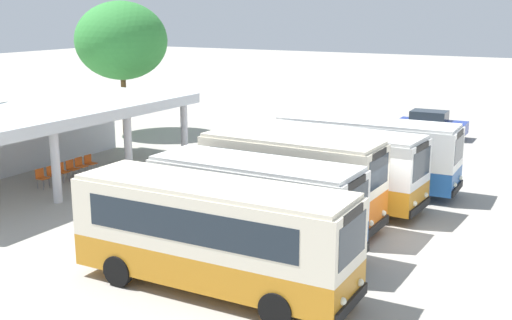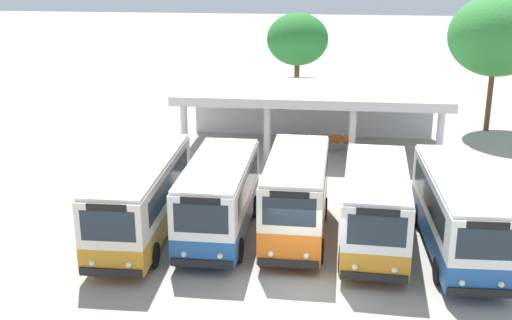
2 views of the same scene
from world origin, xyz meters
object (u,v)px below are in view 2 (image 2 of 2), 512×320
object	(u,v)px
waiting_chair_fourth_seat	(325,141)
waiting_chair_fifth_seat	(336,141)
city_bus_middle_cream	(296,194)
waiting_chair_end_by_column	(292,140)
waiting_chair_far_end_seat	(348,141)
city_bus_nearest_orange	(141,195)
waiting_chair_middle_seat	(314,140)
city_bus_second_in_row	(219,196)
city_bus_fifth_blue	(458,210)
waiting_chair_second_from_end	(303,140)
city_bus_fourth_amber	(375,205)

from	to	relation	value
waiting_chair_fourth_seat	waiting_chair_fifth_seat	xyz separation A→B (m)	(0.61, 0.05, 0.00)
city_bus_middle_cream	waiting_chair_fourth_seat	bearing A→B (deg)	85.04
waiting_chair_end_by_column	waiting_chair_far_end_seat	bearing A→B (deg)	1.98
city_bus_nearest_orange	waiting_chair_fifth_seat	size ratio (longest dim) A/B	9.43
city_bus_nearest_orange	waiting_chair_middle_seat	xyz separation A→B (m)	(6.28, 12.17, -1.17)
city_bus_second_in_row	waiting_chair_end_by_column	world-z (taller)	city_bus_second_in_row
city_bus_nearest_orange	waiting_chair_fourth_seat	distance (m)	14.04
city_bus_second_in_row	waiting_chair_fifth_seat	bearing A→B (deg)	69.00
city_bus_second_in_row	waiting_chair_end_by_column	distance (m)	12.02
city_bus_nearest_orange	city_bus_fifth_blue	world-z (taller)	city_bus_nearest_orange
city_bus_middle_cream	city_bus_fifth_blue	size ratio (longest dim) A/B	0.84
waiting_chair_second_from_end	waiting_chair_fourth_seat	xyz separation A→B (m)	(1.22, 0.09, 0.00)
city_bus_middle_cream	waiting_chair_second_from_end	xyz separation A→B (m)	(-0.21, 11.56, -1.27)
city_bus_second_in_row	waiting_chair_far_end_seat	size ratio (longest dim) A/B	7.97
city_bus_second_in_row	waiting_chair_fifth_seat	size ratio (longest dim) A/B	7.97
city_bus_second_in_row	city_bus_fourth_amber	world-z (taller)	city_bus_fourth_amber
city_bus_fourth_amber	waiting_chair_fourth_seat	world-z (taller)	city_bus_fourth_amber
city_bus_fourth_amber	waiting_chair_fourth_seat	size ratio (longest dim) A/B	8.10
waiting_chair_far_end_seat	waiting_chair_middle_seat	bearing A→B (deg)	-178.16
waiting_chair_far_end_seat	waiting_chair_end_by_column	bearing A→B (deg)	-178.02
city_bus_fifth_blue	waiting_chair_fifth_seat	xyz separation A→B (m)	(-4.26, 12.36, -1.15)
waiting_chair_far_end_seat	waiting_chair_fourth_seat	bearing A→B (deg)	-177.68
waiting_chair_end_by_column	city_bus_middle_cream	bearing A→B (deg)	-85.97
waiting_chair_far_end_seat	city_bus_fourth_amber	bearing A→B (deg)	-86.67
city_bus_second_in_row	city_bus_fifth_blue	bearing A→B (deg)	-3.12
city_bus_middle_cream	waiting_chair_fifth_seat	world-z (taller)	city_bus_middle_cream
city_bus_middle_cream	waiting_chair_second_from_end	distance (m)	11.63
waiting_chair_middle_seat	waiting_chair_fifth_seat	world-z (taller)	same
city_bus_second_in_row	waiting_chair_fifth_seat	world-z (taller)	city_bus_second_in_row
waiting_chair_end_by_column	waiting_chair_fourth_seat	xyz separation A→B (m)	(1.83, 0.06, 0.00)
waiting_chair_end_by_column	waiting_chair_fourth_seat	bearing A→B (deg)	1.75
city_bus_fourth_amber	waiting_chair_far_end_seat	size ratio (longest dim) A/B	8.10
waiting_chair_far_end_seat	city_bus_middle_cream	bearing A→B (deg)	-100.79
city_bus_nearest_orange	city_bus_fifth_blue	bearing A→B (deg)	-0.66
waiting_chair_far_end_seat	city_bus_nearest_orange	bearing A→B (deg)	-123.56
city_bus_middle_cream	city_bus_fourth_amber	xyz separation A→B (m)	(2.94, -0.50, -0.11)
city_bus_second_in_row	waiting_chair_fifth_seat	distance (m)	12.78
city_bus_fourth_amber	waiting_chair_fifth_seat	xyz separation A→B (m)	(-1.32, 12.20, -1.16)
city_bus_nearest_orange	city_bus_fourth_amber	xyz separation A→B (m)	(8.82, 0.03, -0.02)
city_bus_second_in_row	waiting_chair_far_end_seat	distance (m)	13.01
city_bus_fifth_blue	waiting_chair_end_by_column	distance (m)	14.01
waiting_chair_middle_seat	city_bus_middle_cream	bearing A→B (deg)	-91.98
waiting_chair_fourth_seat	city_bus_fourth_amber	bearing A→B (deg)	-80.98
city_bus_second_in_row	waiting_chair_fourth_seat	size ratio (longest dim) A/B	7.97
city_bus_fourth_amber	waiting_chair_far_end_seat	distance (m)	12.27
waiting_chair_second_from_end	waiting_chair_fourth_seat	size ratio (longest dim) A/B	1.00
city_bus_middle_cream	waiting_chair_end_by_column	xyz separation A→B (m)	(-0.82, 11.59, -1.27)
city_bus_fourth_amber	waiting_chair_second_from_end	size ratio (longest dim) A/B	8.10
city_bus_fourth_amber	city_bus_fifth_blue	world-z (taller)	city_bus_fourth_amber
city_bus_nearest_orange	city_bus_middle_cream	size ratio (longest dim) A/B	1.23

